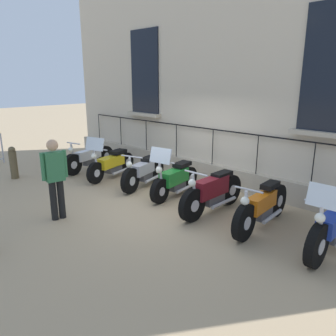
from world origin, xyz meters
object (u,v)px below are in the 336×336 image
object	(u,v)px
motorcycle_silver	(144,172)
motorcycle_yellow	(111,164)
motorcycle_maroon	(212,193)
motorcycle_blue	(334,226)
bollard	(13,163)
motorcycle_green	(175,180)
motorcycle_white	(90,158)
pedestrian_standing	(55,175)
motorcycle_orange	(262,207)

from	to	relation	value
motorcycle_silver	motorcycle_yellow	bearing A→B (deg)	-84.99
motorcycle_maroon	motorcycle_blue	bearing A→B (deg)	92.17
motorcycle_maroon	bollard	world-z (taller)	motorcycle_maroon
motorcycle_green	motorcycle_maroon	world-z (taller)	motorcycle_green
motorcycle_white	motorcycle_maroon	size ratio (longest dim) A/B	1.01
motorcycle_maroon	pedestrian_standing	world-z (taller)	pedestrian_standing
motorcycle_green	bollard	distance (m)	4.97
motorcycle_white	motorcycle_maroon	xyz separation A→B (m)	(0.03, 4.93, 0.04)
motorcycle_orange	pedestrian_standing	xyz separation A→B (m)	(2.62, -3.27, 0.54)
motorcycle_maroon	bollard	bearing A→B (deg)	-70.41
motorcycle_orange	bollard	distance (m)	7.23
motorcycle_maroon	motorcycle_green	bearing A→B (deg)	-98.42
motorcycle_silver	motorcycle_maroon	world-z (taller)	motorcycle_maroon
motorcycle_yellow	motorcycle_silver	distance (m)	1.32
motorcycle_yellow	pedestrian_standing	xyz separation A→B (m)	(2.58, 1.64, 0.53)
motorcycle_green	motorcycle_orange	world-z (taller)	motorcycle_green
motorcycle_orange	bollard	bearing A→B (deg)	-73.05
motorcycle_white	motorcycle_silver	distance (m)	2.50
motorcycle_white	motorcycle_orange	bearing A→B (deg)	90.29
motorcycle_yellow	motorcycle_blue	distance (m)	6.24
motorcycle_white	motorcycle_maroon	distance (m)	4.93
bollard	motorcycle_maroon	bearing A→B (deg)	109.59
motorcycle_green	pedestrian_standing	xyz separation A→B (m)	(2.75, -0.79, 0.54)
motorcycle_blue	motorcycle_green	bearing A→B (deg)	-91.50
motorcycle_green	motorcycle_blue	bearing A→B (deg)	88.50
motorcycle_orange	motorcycle_blue	distance (m)	1.33
motorcycle_white	motorcycle_silver	world-z (taller)	motorcycle_white
pedestrian_standing	motorcycle_maroon	bearing A→B (deg)	140.53
motorcycle_yellow	pedestrian_standing	world-z (taller)	pedestrian_standing
motorcycle_yellow	motorcycle_maroon	bearing A→B (deg)	89.62
motorcycle_orange	motorcycle_yellow	bearing A→B (deg)	-89.56
motorcycle_silver	motorcycle_orange	size ratio (longest dim) A/B	0.88
motorcycle_orange	bollard	world-z (taller)	motorcycle_orange
pedestrian_standing	bollard	bearing A→B (deg)	-98.01
motorcycle_white	motorcycle_orange	world-z (taller)	motorcycle_white
motorcycle_green	motorcycle_orange	distance (m)	2.48
motorcycle_blue	pedestrian_standing	world-z (taller)	pedestrian_standing
motorcycle_yellow	motorcycle_maroon	world-z (taller)	motorcycle_yellow
motorcycle_yellow	motorcycle_silver	bearing A→B (deg)	95.01
motorcycle_green	motorcycle_maroon	bearing A→B (deg)	81.58
motorcycle_silver	motorcycle_orange	xyz separation A→B (m)	(0.08, 3.60, 0.02)
motorcycle_yellow	motorcycle_maroon	distance (m)	3.75
motorcycle_orange	motorcycle_blue	world-z (taller)	motorcycle_blue
motorcycle_maroon	bollard	distance (m)	6.10
motorcycle_white	motorcycle_blue	distance (m)	7.43
motorcycle_yellow	bollard	xyz separation A→B (m)	(2.07, -2.00, 0.05)
motorcycle_yellow	bollard	size ratio (longest dim) A/B	2.10
motorcycle_silver	motorcycle_green	distance (m)	1.12
motorcycle_maroon	bollard	size ratio (longest dim) A/B	2.16
motorcycle_silver	bollard	bearing A→B (deg)	-56.60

